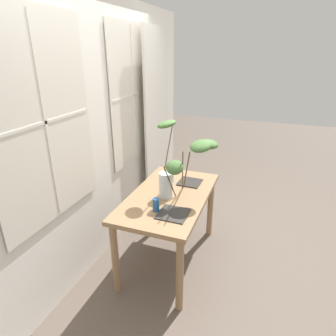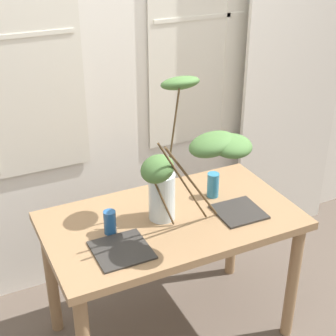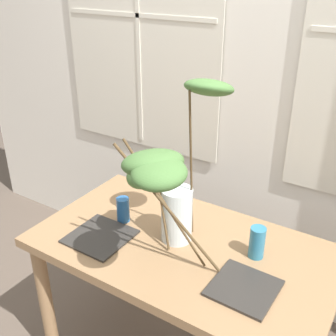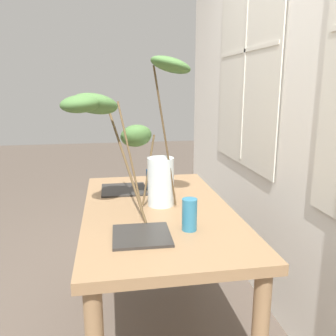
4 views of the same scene
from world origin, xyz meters
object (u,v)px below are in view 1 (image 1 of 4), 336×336
(vase_with_branches, at_px, (181,161))
(dining_table, at_px, (169,205))
(plate_square_left, at_px, (173,214))
(drinking_glass_blue_right, at_px, (170,175))
(drinking_glass_blue_left, at_px, (156,205))
(plate_square_right, at_px, (190,182))

(vase_with_branches, bearing_deg, dining_table, 89.91)
(plate_square_left, bearing_deg, drinking_glass_blue_right, 21.48)
(drinking_glass_blue_left, distance_m, plate_square_left, 0.17)
(drinking_glass_blue_right, height_order, plate_square_right, drinking_glass_blue_right)
(dining_table, relative_size, drinking_glass_blue_left, 10.75)
(drinking_glass_blue_left, relative_size, plate_square_right, 0.51)
(vase_with_branches, bearing_deg, plate_square_left, -172.54)
(drinking_glass_blue_left, xyz_separation_m, drinking_glass_blue_right, (0.62, 0.09, 0.01))
(vase_with_branches, bearing_deg, drinking_glass_blue_left, 160.24)
(drinking_glass_blue_left, bearing_deg, plate_square_left, -91.91)
(vase_with_branches, distance_m, plate_square_right, 0.49)
(dining_table, height_order, drinking_glass_blue_right, drinking_glass_blue_right)
(vase_with_branches, bearing_deg, plate_square_right, -0.47)
(dining_table, distance_m, vase_with_branches, 0.49)
(drinking_glass_blue_right, bearing_deg, dining_table, -162.44)
(drinking_glass_blue_left, distance_m, drinking_glass_blue_right, 0.63)
(dining_table, xyz_separation_m, plate_square_right, (0.33, -0.11, 0.12))
(vase_with_branches, relative_size, plate_square_left, 2.92)
(plate_square_left, bearing_deg, dining_table, 24.80)
(dining_table, xyz_separation_m, vase_with_branches, (-0.00, -0.11, 0.48))
(dining_table, xyz_separation_m, drinking_glass_blue_right, (0.30, 0.09, 0.18))
(plate_square_left, height_order, plate_square_right, plate_square_right)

